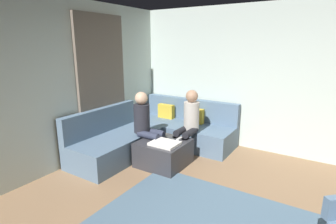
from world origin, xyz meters
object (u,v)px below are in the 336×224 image
at_px(ottoman, 164,153).
at_px(game_remote, 180,139).
at_px(person_on_couch_side, 146,123).
at_px(sectional_couch, 155,135).
at_px(coffee_mug, 159,133).
at_px(person_on_couch_back, 189,121).

xyz_separation_m(ottoman, game_remote, (0.18, 0.22, 0.22)).
relative_size(ottoman, person_on_couch_side, 0.63).
height_order(sectional_couch, coffee_mug, sectional_couch).
bearing_deg(sectional_couch, person_on_couch_side, -72.68).
height_order(game_remote, person_on_couch_back, person_on_couch_back).
xyz_separation_m(coffee_mug, person_on_couch_back, (0.38, 0.40, 0.19)).
relative_size(sectional_couch, person_on_couch_side, 2.12).
relative_size(game_remote, person_on_couch_back, 0.12).
height_order(sectional_couch, person_on_couch_back, person_on_couch_back).
bearing_deg(game_remote, ottoman, -129.29).
xyz_separation_m(game_remote, person_on_couch_back, (-0.02, 0.36, 0.23)).
bearing_deg(game_remote, person_on_couch_back, 92.55).
bearing_deg(coffee_mug, game_remote, 5.71).
bearing_deg(person_on_couch_back, game_remote, 92.55).
height_order(coffee_mug, person_on_couch_back, person_on_couch_back).
relative_size(game_remote, person_on_couch_side, 0.12).
bearing_deg(ottoman, coffee_mug, 140.71).
distance_m(coffee_mug, person_on_couch_back, 0.58).
distance_m(coffee_mug, game_remote, 0.40).
bearing_deg(ottoman, sectional_couch, 135.82).
xyz_separation_m(coffee_mug, person_on_couch_side, (-0.17, -0.13, 0.19)).
height_order(coffee_mug, person_on_couch_side, person_on_couch_side).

